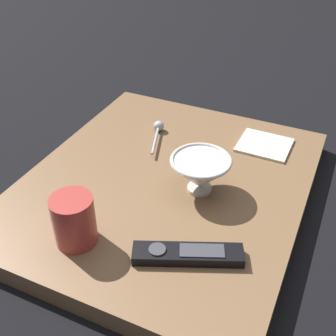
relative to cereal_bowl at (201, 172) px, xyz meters
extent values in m
plane|color=black|center=(0.08, 0.00, -0.09)|extent=(6.00, 6.00, 0.00)
cube|color=brown|center=(0.08, 0.00, -0.07)|extent=(0.57, 0.67, 0.04)
cylinder|color=beige|center=(0.00, 0.00, -0.04)|extent=(0.05, 0.05, 0.01)
cone|color=beige|center=(0.00, 0.00, 0.00)|extent=(0.12, 0.12, 0.07)
torus|color=beige|center=(0.00, 0.00, 0.03)|extent=(0.12, 0.12, 0.01)
cylinder|color=#A53833|center=(0.15, 0.23, 0.00)|extent=(0.08, 0.08, 0.09)
cylinder|color=#A3A5B2|center=(0.16, -0.11, -0.03)|extent=(0.04, 0.11, 0.01)
sphere|color=#A3A5B2|center=(0.18, -0.17, -0.03)|extent=(0.03, 0.03, 0.03)
cube|color=black|center=(-0.05, 0.19, -0.03)|extent=(0.19, 0.11, 0.02)
cylinder|color=#3A3A42|center=(0.00, 0.21, -0.02)|extent=(0.03, 0.03, 0.00)
cube|color=#3A3A42|center=(-0.07, 0.18, -0.02)|extent=(0.08, 0.06, 0.00)
cube|color=beige|center=(-0.08, -0.22, -0.04)|extent=(0.12, 0.11, 0.01)
camera|label=1|loc=(-0.23, 0.65, 0.51)|focal=45.80mm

